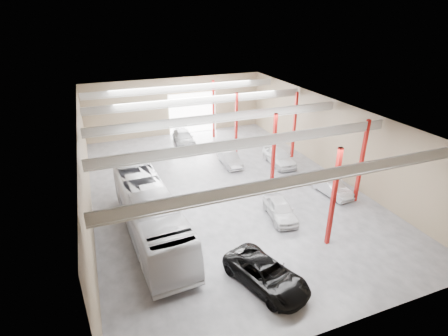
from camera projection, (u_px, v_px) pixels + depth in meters
depot_shell at (222, 133)px, 29.45m from camera, size 22.12×32.12×7.06m
coach_bus at (150, 214)px, 23.85m from camera, size 3.66×12.88×3.55m
black_sedan at (266, 274)px, 19.99m from camera, size 4.11×5.97×1.52m
car_row_a at (280, 209)px, 26.48m from camera, size 2.43×4.55×1.47m
car_row_b at (230, 158)px, 35.43m from camera, size 1.59×4.23×1.38m
car_row_c at (184, 138)px, 40.82m from camera, size 2.67×5.53×1.55m
car_right_near at (331, 186)px, 29.88m from camera, size 1.80×4.34×1.40m
car_right_far at (279, 156)px, 35.52m from camera, size 2.22×4.99×1.67m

